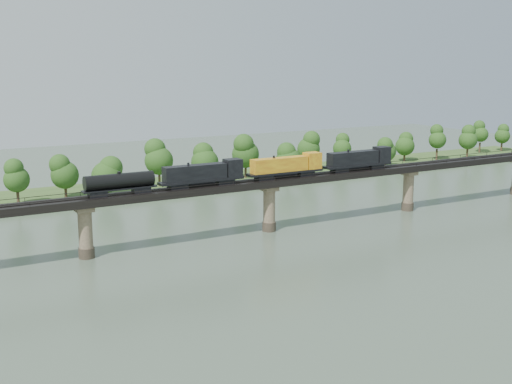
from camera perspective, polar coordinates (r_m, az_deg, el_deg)
ground at (r=116.79m, az=8.75°, el=-6.74°), size 400.00×400.00×0.00m
far_bank at (r=188.54m, az=-7.38°, el=0.56°), size 300.00×24.00×1.60m
bridge at (r=139.19m, az=1.18°, el=-1.29°), size 236.00×30.00×11.50m
bridge_superstructure at (r=137.93m, az=1.19°, el=1.27°), size 220.00×4.90×0.75m
far_treeline at (r=180.15m, az=-9.32°, el=2.59°), size 289.06×17.54×13.60m
freight_train at (r=136.32m, az=0.28°, el=2.05°), size 73.17×2.85×5.04m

